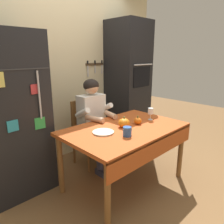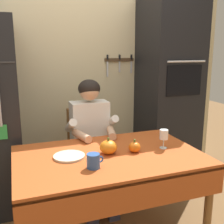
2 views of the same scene
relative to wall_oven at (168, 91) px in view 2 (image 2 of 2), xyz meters
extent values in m
cube|color=beige|center=(-1.00, 0.35, 0.25)|extent=(3.70, 0.10, 2.60)
cube|color=#4C3823|center=(-0.50, 0.29, 0.35)|extent=(0.36, 0.02, 0.04)
cube|color=silver|center=(-0.65, 0.28, 0.25)|extent=(0.02, 0.01, 0.17)
cube|color=black|center=(-0.65, 0.28, 0.38)|extent=(0.02, 0.01, 0.06)
cube|color=silver|center=(-0.50, 0.28, 0.27)|extent=(0.02, 0.01, 0.13)
cube|color=black|center=(-0.50, 0.28, 0.38)|extent=(0.02, 0.01, 0.06)
cube|color=silver|center=(-0.35, 0.28, 0.26)|extent=(0.02, 0.01, 0.14)
cube|color=black|center=(-0.35, 0.28, 0.38)|extent=(0.02, 0.01, 0.06)
cube|color=green|center=(-1.83, -0.39, -0.20)|extent=(0.11, 0.02, 0.12)
cube|color=black|center=(0.00, 0.00, 0.00)|extent=(0.60, 0.60, 2.10)
cube|color=black|center=(0.00, -0.30, 0.15)|extent=(0.42, 0.01, 0.32)
cylinder|color=silver|center=(0.00, -0.33, 0.35)|extent=(0.45, 0.02, 0.02)
cylinder|color=brown|center=(-1.69, -0.51, -0.70)|extent=(0.06, 0.06, 0.70)
cylinder|color=brown|center=(-0.41, -1.29, -0.70)|extent=(0.06, 0.06, 0.70)
cylinder|color=brown|center=(-0.41, -0.51, -0.70)|extent=(0.06, 0.06, 0.70)
cube|color=#B24C1E|center=(-1.05, -0.90, -0.33)|extent=(1.40, 0.90, 0.04)
cube|color=#B24C1E|center=(-1.05, -1.34, -0.43)|extent=(1.40, 0.01, 0.20)
cube|color=brown|center=(-1.02, -0.21, -0.62)|extent=(0.40, 0.40, 0.04)
cube|color=brown|center=(-1.02, -0.03, -0.36)|extent=(0.36, 0.04, 0.48)
cylinder|color=brown|center=(-1.19, -0.38, -0.84)|extent=(0.04, 0.04, 0.41)
cylinder|color=brown|center=(-1.19, -0.04, -0.84)|extent=(0.04, 0.04, 0.41)
cylinder|color=brown|center=(-0.85, -0.38, -0.84)|extent=(0.04, 0.04, 0.41)
cylinder|color=brown|center=(-0.85, -0.04, -0.84)|extent=(0.04, 0.04, 0.41)
cube|color=#38384C|center=(-1.12, -0.59, -1.01)|extent=(0.10, 0.22, 0.08)
cube|color=#38384C|center=(-0.92, -0.59, -1.01)|extent=(0.10, 0.22, 0.08)
cylinder|color=#38384C|center=(-1.12, -0.53, -0.82)|extent=(0.09, 0.09, 0.38)
cylinder|color=#38384C|center=(-0.92, -0.53, -0.82)|extent=(0.09, 0.09, 0.38)
cube|color=#38384C|center=(-1.11, -0.37, -0.55)|extent=(0.12, 0.40, 0.11)
cube|color=#38384C|center=(-0.93, -0.37, -0.55)|extent=(0.12, 0.40, 0.11)
cube|color=white|center=(-1.02, -0.25, -0.26)|extent=(0.36, 0.20, 0.48)
cylinder|color=white|center=(-1.22, -0.32, -0.22)|extent=(0.07, 0.26, 0.18)
cylinder|color=white|center=(-0.82, -0.32, -0.22)|extent=(0.07, 0.26, 0.18)
cylinder|color=#D8A884|center=(-1.16, -0.49, -0.28)|extent=(0.13, 0.27, 0.07)
cylinder|color=#D8A884|center=(-0.88, -0.49, -0.28)|extent=(0.13, 0.27, 0.07)
sphere|color=#D8A884|center=(-1.02, -0.27, 0.09)|extent=(0.19, 0.19, 0.19)
ellipsoid|color=black|center=(-1.02, -0.26, 0.11)|extent=(0.21, 0.21, 0.17)
cylinder|color=#2D569E|center=(-1.23, -1.10, -0.26)|extent=(0.09, 0.09, 0.10)
torus|color=#2D569E|center=(-1.18, -1.10, -0.26)|extent=(0.05, 0.01, 0.05)
cylinder|color=white|center=(-0.59, -0.93, -0.31)|extent=(0.06, 0.06, 0.01)
cylinder|color=white|center=(-0.59, -0.93, -0.27)|extent=(0.01, 0.01, 0.07)
cylinder|color=white|center=(-0.59, -0.93, -0.19)|extent=(0.07, 0.07, 0.08)
ellipsoid|color=orange|center=(-1.05, -0.89, -0.26)|extent=(0.13, 0.13, 0.11)
cylinder|color=#4C6023|center=(-1.05, -0.89, -0.19)|extent=(0.02, 0.02, 0.02)
ellipsoid|color=orange|center=(-0.85, -0.93, -0.27)|extent=(0.09, 0.09, 0.08)
cylinder|color=#4C6023|center=(-0.85, -0.93, -0.22)|extent=(0.02, 0.02, 0.02)
cylinder|color=beige|center=(-1.35, -0.86, -0.30)|extent=(0.23, 0.23, 0.02)
camera|label=1|loc=(-2.76, -2.45, 0.50)|focal=33.70mm
camera|label=2|loc=(-1.70, -2.75, 0.47)|focal=43.85mm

